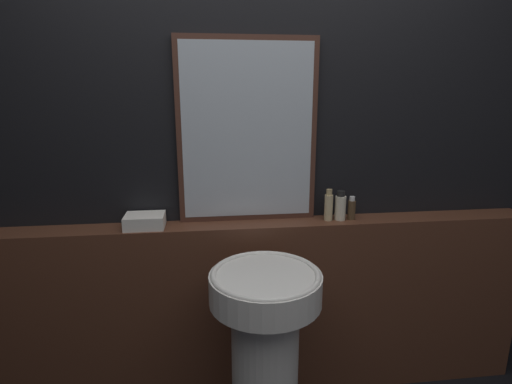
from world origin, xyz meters
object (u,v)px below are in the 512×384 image
mirror (248,132)px  conditioner_bottle (340,207)px  lotion_bottle (352,209)px  towel_stack (145,221)px  shampoo_bottle (329,206)px  pedestal_sink (265,349)px

mirror → conditioner_bottle: 0.58m
lotion_bottle → towel_stack: bearing=180.0°
towel_stack → mirror: bearing=7.3°
towel_stack → shampoo_bottle: bearing=0.0°
pedestal_sink → shampoo_bottle: shampoo_bottle is taller
pedestal_sink → lotion_bottle: bearing=38.8°
pedestal_sink → shampoo_bottle: bearing=46.8°
shampoo_bottle → lotion_bottle: bearing=0.0°
mirror → towel_stack: size_ratio=4.77×
lotion_bottle → conditioner_bottle: bearing=180.0°
pedestal_sink → towel_stack: towel_stack is taller
conditioner_bottle → lotion_bottle: (0.06, 0.00, -0.01)m
pedestal_sink → conditioner_bottle: bearing=42.5°
conditioner_bottle → lotion_bottle: size_ratio=1.26×
shampoo_bottle → conditioner_bottle: bearing=0.0°
towel_stack → lotion_bottle: lotion_bottle is taller
mirror → conditioner_bottle: bearing=-7.9°
towel_stack → shampoo_bottle: 0.88m
mirror → towel_stack: bearing=-172.7°
pedestal_sink → mirror: (-0.02, 0.45, 0.85)m
pedestal_sink → towel_stack: 0.79m
pedestal_sink → towel_stack: (-0.51, 0.39, 0.45)m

